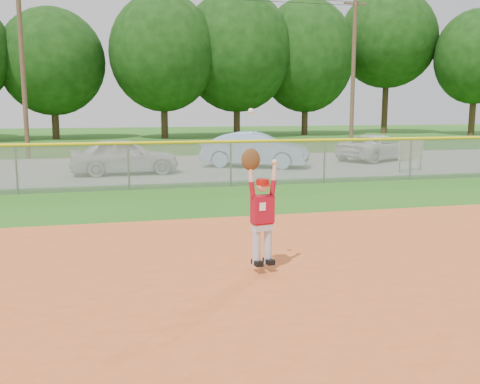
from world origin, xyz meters
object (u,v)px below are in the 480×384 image
car_white_b (378,147)px  ballplayer (261,208)px  sponsor_sign (411,149)px  car_blue (255,150)px  car_white_a (125,156)px

car_white_b → ballplayer: size_ratio=1.81×
sponsor_sign → car_white_b: bearing=78.9°
car_white_b → ballplayer: bearing=119.6°
car_white_b → car_blue: bearing=75.0°
sponsor_sign → ballplayer: ballplayer is taller
car_white_a → car_blue: car_blue is taller
ballplayer → car_blue: bearing=75.1°
sponsor_sign → car_blue: bearing=152.3°
car_white_a → car_white_b: (12.15, 2.52, -0.09)m
car_white_b → sponsor_sign: size_ratio=3.08×
car_white_b → sponsor_sign: sponsor_sign is taller
car_white_b → sponsor_sign: bearing=141.9°
car_white_a → ballplayer: bearing=-176.2°
car_blue → sponsor_sign: 6.45m
sponsor_sign → ballplayer: bearing=-130.0°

